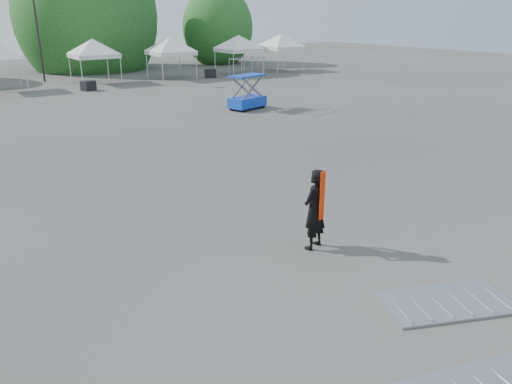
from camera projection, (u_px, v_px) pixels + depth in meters
ground at (219, 222)px, 13.26m from camera, size 120.00×120.00×0.00m
light_pole_east at (34, 8)px, 37.68m from camera, size 0.60×0.25×9.80m
tree_mid_e at (87, 16)px, 46.54m from camera, size 5.12×5.12×7.79m
tree_far_e at (218, 28)px, 52.38m from camera, size 3.84×3.84×5.84m
tent_f at (93, 42)px, 37.60m from camera, size 4.50×4.50×3.88m
tent_g at (170, 40)px, 40.24m from camera, size 4.55×4.55×3.88m
tent_h at (239, 38)px, 43.19m from camera, size 4.61×4.61×3.88m
tent_extra_8 at (281, 37)px, 45.81m from camera, size 4.65×4.65×3.88m
man at (315, 209)px, 11.50m from camera, size 0.82×0.67×1.94m
scissor_lift at (247, 84)px, 28.04m from camera, size 2.41×1.64×2.84m
barrier_mid at (447, 302)px, 9.55m from camera, size 2.77×2.11×0.08m
crate_mid at (88, 86)px, 35.07m from camera, size 1.06×0.95×0.68m
crate_east at (210, 73)px, 41.89m from camera, size 1.13×1.02×0.71m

